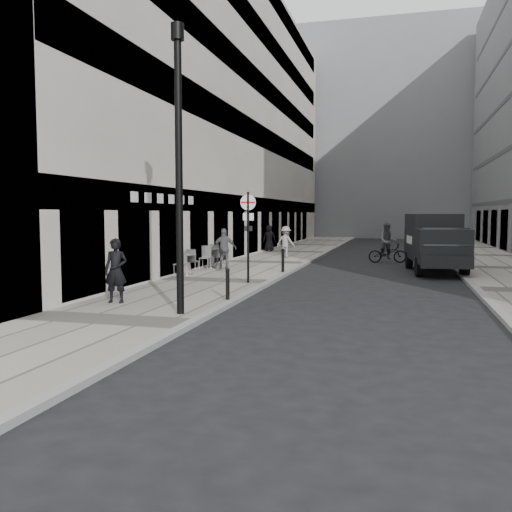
{
  "coord_description": "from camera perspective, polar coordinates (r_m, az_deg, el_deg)",
  "views": [
    {
      "loc": [
        4.54,
        -8.35,
        2.56
      ],
      "look_at": [
        0.76,
        5.8,
        1.4
      ],
      "focal_mm": 38.0,
      "sensor_mm": 36.0,
      "label": 1
    }
  ],
  "objects": [
    {
      "name": "cafe_table_far",
      "position": [
        24.13,
        -4.82,
        -0.06
      ],
      "size": [
        0.8,
        1.8,
        1.02
      ],
      "color": "silver",
      "rests_on": "sidewalk"
    },
    {
      "name": "pedestrian_b",
      "position": [
        30.17,
        3.15,
        1.51
      ],
      "size": [
        1.24,
        0.91,
        1.72
      ],
      "primitive_type": "imported",
      "rotation": [
        0.0,
        0.0,
        2.87
      ],
      "color": "#9A938E",
      "rests_on": "sidewalk"
    },
    {
      "name": "cafe_table_near",
      "position": [
        25.72,
        -3.56,
        -0.02
      ],
      "size": [
        0.62,
        1.4,
        0.8
      ],
      "color": "silver",
      "rests_on": "sidewalk"
    },
    {
      "name": "ground",
      "position": [
        9.84,
        -13.34,
        -10.66
      ],
      "size": [
        120.0,
        120.0,
        0.0
      ],
      "primitive_type": "plane",
      "color": "black",
      "rests_on": "ground"
    },
    {
      "name": "far_sidewalk",
      "position": [
        26.84,
        24.44,
        -1.23
      ],
      "size": [
        4.0,
        60.0,
        0.12
      ],
      "primitive_type": "cube",
      "color": "#A49F94",
      "rests_on": "ground"
    },
    {
      "name": "sidewalk",
      "position": [
        27.27,
        1.0,
        -0.74
      ],
      "size": [
        4.0,
        60.0,
        0.12
      ],
      "primitive_type": "cube",
      "color": "#A49F94",
      "rests_on": "ground"
    },
    {
      "name": "pedestrian_c",
      "position": [
        34.8,
        1.4,
        1.9
      ],
      "size": [
        0.89,
        0.65,
        1.69
      ],
      "primitive_type": "imported",
      "rotation": [
        0.0,
        0.0,
        3.28
      ],
      "color": "black",
      "rests_on": "sidewalk"
    },
    {
      "name": "pedestrian_a",
      "position": [
        23.68,
        -3.36,
        0.77
      ],
      "size": [
        1.13,
        0.78,
        1.79
      ],
      "primitive_type": "imported",
      "rotation": [
        0.0,
        0.0,
        3.51
      ],
      "color": "#5C5C61",
      "rests_on": "sidewalk"
    },
    {
      "name": "panel_van",
      "position": [
        24.71,
        18.28,
        1.66
      ],
      "size": [
        2.53,
        5.55,
        2.53
      ],
      "rotation": [
        0.0,
        0.0,
        0.1
      ],
      "color": "black",
      "rests_on": "ground"
    },
    {
      "name": "walking_man",
      "position": [
        15.2,
        -14.53,
        -1.5
      ],
      "size": [
        0.68,
        0.49,
        1.76
      ],
      "primitive_type": "imported",
      "rotation": [
        0.0,
        0.0,
        0.1
      ],
      "color": "black",
      "rests_on": "sidewalk"
    },
    {
      "name": "lamppost",
      "position": [
        13.24,
        -8.13,
        10.48
      ],
      "size": [
        0.31,
        0.31,
        6.87
      ],
      "color": "black",
      "rests_on": "sidewalk"
    },
    {
      "name": "cafe_table_mid",
      "position": [
        21.54,
        -7.32,
        -0.68
      ],
      "size": [
        0.76,
        1.72,
        0.98
      ],
      "color": "silver",
      "rests_on": "sidewalk"
    },
    {
      "name": "bollard_near",
      "position": [
        15.33,
        -3.01,
        -3.06
      ],
      "size": [
        0.11,
        0.11,
        0.83
      ],
      "primitive_type": "cylinder",
      "color": "black",
      "rests_on": "sidewalk"
    },
    {
      "name": "bollard_far",
      "position": [
        22.49,
        2.85,
        -0.54
      ],
      "size": [
        0.12,
        0.12,
        0.91
      ],
      "primitive_type": "cylinder",
      "color": "black",
      "rests_on": "sidewalk"
    },
    {
      "name": "building_far",
      "position": [
        64.97,
        12.4,
        11.88
      ],
      "size": [
        24.0,
        16.0,
        22.0
      ],
      "primitive_type": "cube",
      "color": "slate",
      "rests_on": "ground"
    },
    {
      "name": "cyclist",
      "position": [
        28.79,
        13.68,
        0.91
      ],
      "size": [
        2.02,
        1.02,
        2.08
      ],
      "rotation": [
        0.0,
        0.0,
        0.19
      ],
      "color": "black",
      "rests_on": "ground"
    },
    {
      "name": "building_left",
      "position": [
        35.1,
        -2.9,
        15.09
      ],
      "size": [
        4.0,
        45.0,
        18.0
      ],
      "primitive_type": "cube",
      "color": "silver",
      "rests_on": "ground"
    },
    {
      "name": "sign_post",
      "position": [
        18.91,
        -0.83,
        3.32
      ],
      "size": [
        0.55,
        0.12,
        3.18
      ],
      "rotation": [
        0.0,
        0.0,
        0.11
      ],
      "color": "black",
      "rests_on": "sidewalk"
    }
  ]
}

